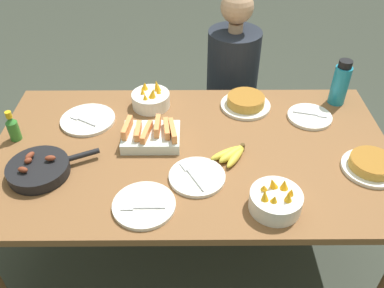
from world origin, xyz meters
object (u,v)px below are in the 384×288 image
banana_bunch (232,154)px  frittata_plate_side (246,102)px  empty_plate_far_left (144,205)px  empty_plate_mid_edge (310,117)px  empty_plate_near_front (88,120)px  fruit_bowl_citrus (276,200)px  hot_sauce_bottle (13,127)px  fruit_bowl_mango (151,99)px  melon_tray (151,135)px  empty_plate_far_right (197,177)px  frittata_plate_center (371,165)px  skillet (39,169)px  person_figure (231,98)px  water_bottle (340,83)px

banana_bunch → frittata_plate_side: (0.10, 0.40, 0.01)m
frittata_plate_side → empty_plate_far_left: frittata_plate_side is taller
empty_plate_far_left → empty_plate_mid_edge: bearing=36.9°
empty_plate_near_front → fruit_bowl_citrus: size_ratio=1.33×
hot_sauce_bottle → fruit_bowl_mango: bearing=23.9°
melon_tray → frittata_plate_side: bearing=31.3°
frittata_plate_side → fruit_bowl_mango: fruit_bowl_mango is taller
empty_plate_far_right → hot_sauce_bottle: bearing=162.2°
melon_tray → fruit_bowl_mango: size_ratio=1.35×
frittata_plate_center → fruit_bowl_mango: fruit_bowl_mango is taller
skillet → fruit_bowl_citrus: fruit_bowl_citrus is taller
fruit_bowl_citrus → person_figure: (-0.06, 1.12, -0.27)m
fruit_bowl_citrus → empty_plate_far_left: bearing=179.0°
empty_plate_far_left → fruit_bowl_mango: bearing=91.7°
frittata_plate_center → hot_sauce_bottle: bearing=172.1°
empty_plate_far_right → hot_sauce_bottle: (-0.83, 0.27, 0.06)m
banana_bunch → fruit_bowl_citrus: size_ratio=0.87×
frittata_plate_side → hot_sauce_bottle: size_ratio=1.68×
fruit_bowl_mango → hot_sauce_bottle: 0.66m
fruit_bowl_citrus → water_bottle: 0.85m
empty_plate_near_front → empty_plate_mid_edge: (1.09, 0.02, 0.00)m
empty_plate_far_right → person_figure: person_figure is taller
melon_tray → person_figure: 0.88m
empty_plate_near_front → skillet: bearing=-108.6°
empty_plate_far_left → fruit_bowl_citrus: bearing=-1.0°
melon_tray → water_bottle: (0.94, 0.32, 0.08)m
empty_plate_mid_edge → fruit_bowl_citrus: 0.65m
frittata_plate_center → empty_plate_mid_edge: 0.41m
fruit_bowl_citrus → hot_sauce_bottle: bearing=159.1°
fruit_bowl_mango → fruit_bowl_citrus: fruit_bowl_mango is taller
hot_sauce_bottle → fruit_bowl_citrus: bearing=-20.9°
melon_tray → empty_plate_far_right: 0.32m
frittata_plate_center → person_figure: 1.07m
skillet → frittata_plate_side: bearing=3.5°
melon_tray → person_figure: bearing=58.7°
fruit_bowl_mango → fruit_bowl_citrus: bearing=-53.4°
frittata_plate_side → empty_plate_near_front: size_ratio=0.96×
melon_tray → water_bottle: 0.99m
frittata_plate_center → empty_plate_far_right: 0.74m
empty_plate_near_front → empty_plate_far_right: size_ratio=1.13×
melon_tray → water_bottle: bearing=18.9°
frittata_plate_center → frittata_plate_side: (-0.48, 0.47, 0.00)m
frittata_plate_side → empty_plate_mid_edge: bearing=-18.1°
banana_bunch → person_figure: person_figure is taller
melon_tray → empty_plate_mid_edge: size_ratio=1.20×
empty_plate_far_left → empty_plate_mid_edge: (0.77, 0.58, 0.00)m
skillet → frittata_plate_side: (0.91, 0.49, 0.00)m
empty_plate_far_left → banana_bunch: bearing=38.3°
skillet → banana_bunch: bearing=-18.0°
skillet → empty_plate_mid_edge: skillet is taller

